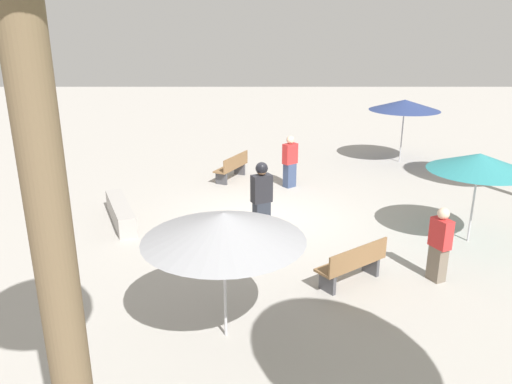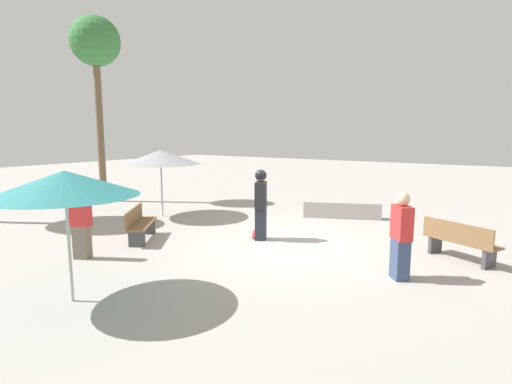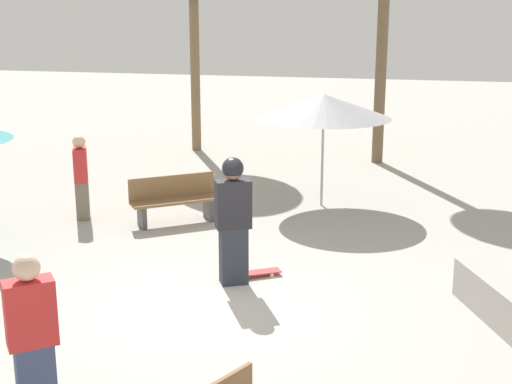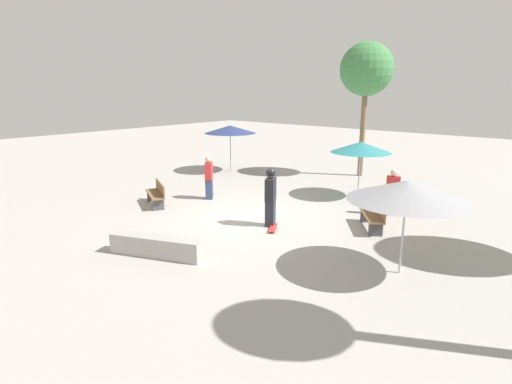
{
  "view_description": "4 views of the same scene",
  "coord_description": "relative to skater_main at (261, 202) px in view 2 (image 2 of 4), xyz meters",
  "views": [
    {
      "loc": [
        -0.19,
        -12.26,
        4.93
      ],
      "look_at": [
        -0.17,
        -1.14,
        1.19
      ],
      "focal_mm": 35.0,
      "sensor_mm": 36.0,
      "label": 1
    },
    {
      "loc": [
        8.41,
        4.68,
        2.74
      ],
      "look_at": [
        0.41,
        -0.65,
        1.32
      ],
      "focal_mm": 28.0,
      "sensor_mm": 36.0,
      "label": 2
    },
    {
      "loc": [
        -2.53,
        8.34,
        3.84
      ],
      "look_at": [
        -0.25,
        -1.38,
        1.2
      ],
      "focal_mm": 50.0,
      "sensor_mm": 36.0,
      "label": 3
    },
    {
      "loc": [
        -9.27,
        -8.07,
        4.11
      ],
      "look_at": [
        -0.39,
        -0.51,
        1.09
      ],
      "focal_mm": 28.0,
      "sensor_mm": 36.0,
      "label": 4
    }
  ],
  "objects": [
    {
      "name": "skater_main",
      "position": [
        0.0,
        0.0,
        0.0
      ],
      "size": [
        0.55,
        0.46,
        1.82
      ],
      "rotation": [
        0.0,
        0.0,
        3.61
      ],
      "color": "#282D38",
      "rests_on": "ground_plane"
    },
    {
      "name": "bench_near",
      "position": [
        -0.93,
        4.52,
        -0.56
      ],
      "size": [
        1.11,
        1.63,
        0.85
      ],
      "rotation": [
        0.0,
        0.0,
        1.11
      ],
      "color": "#47474C",
      "rests_on": "ground_plane"
    },
    {
      "name": "ground_plane",
      "position": [
        0.06,
        0.81,
        -0.98
      ],
      "size": [
        60.0,
        60.0,
        0.0
      ],
      "primitive_type": "plane",
      "color": "#ADA8A0"
    },
    {
      "name": "shade_umbrella_teal",
      "position": [
        4.95,
        -0.48,
        0.97
      ],
      "size": [
        2.29,
        2.29,
        2.16
      ],
      "color": "#B7B7BC",
      "rests_on": "ground_plane"
    },
    {
      "name": "skateboard",
      "position": [
        -0.23,
        -0.29,
        -0.92
      ],
      "size": [
        0.79,
        0.59,
        0.07
      ],
      "rotation": [
        0.0,
        0.0,
        3.69
      ],
      "color": "red",
      "rests_on": "ground_plane"
    },
    {
      "name": "bystander_far",
      "position": [
        3.52,
        -2.4,
        -0.21
      ],
      "size": [
        0.39,
        0.48,
        1.56
      ],
      "rotation": [
        0.0,
        0.0,
        5.15
      ],
      "color": "#726656",
      "rests_on": "ground_plane"
    },
    {
      "name": "concrete_ledge",
      "position": [
        -3.69,
        0.75,
        -0.72
      ],
      "size": [
        1.35,
        2.43,
        0.52
      ],
      "rotation": [
        0.0,
        0.0,
        1.97
      ],
      "color": "#A8A39E",
      "rests_on": "ground_plane"
    },
    {
      "name": "palm_tree_center_left",
      "position": [
        -1.43,
        -8.55,
        5.07
      ],
      "size": [
        1.9,
        1.9,
        7.2
      ],
      "color": "brown",
      "rests_on": "ground_plane"
    },
    {
      "name": "bench_far",
      "position": [
        1.78,
        -2.55,
        -0.56
      ],
      "size": [
        1.55,
        1.31,
        0.85
      ],
      "rotation": [
        0.0,
        0.0,
        0.64
      ],
      "color": "#47474C",
      "rests_on": "ground_plane"
    },
    {
      "name": "bystander_watching",
      "position": [
        0.93,
        3.73,
        -0.15
      ],
      "size": [
        0.51,
        0.48,
        1.66
      ],
      "rotation": [
        0.0,
        0.0,
        0.68
      ],
      "color": "#38476B",
      "rests_on": "ground_plane"
    },
    {
      "name": "shade_umbrella_grey",
      "position": [
        -0.64,
        -4.31,
        0.98
      ],
      "size": [
        2.59,
        2.59,
        2.19
      ],
      "color": "#B7B7BC",
      "rests_on": "ground_plane"
    }
  ]
}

